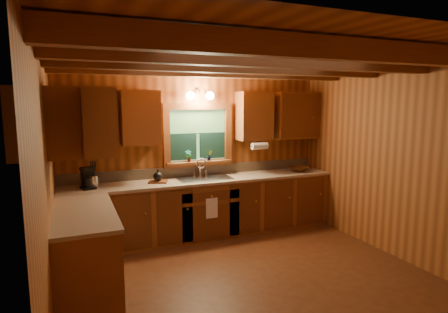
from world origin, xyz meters
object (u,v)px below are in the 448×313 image
at_px(cutting_board, 158,182).
at_px(wicker_basket, 298,169).
at_px(sink, 204,181).
at_px(coffee_maker, 88,178).

bearing_deg(cutting_board, wicker_basket, 19.58).
bearing_deg(sink, wicker_basket, -1.76).
height_order(cutting_board, wicker_basket, wicker_basket).
bearing_deg(coffee_maker, cutting_board, -15.11).
distance_m(cutting_board, wicker_basket, 2.40).
bearing_deg(wicker_basket, cutting_board, 179.05).
height_order(sink, cutting_board, sink).
distance_m(sink, coffee_maker, 1.69).
xyz_separation_m(sink, coffee_maker, (-1.68, -0.02, 0.19)).
relative_size(cutting_board, wicker_basket, 0.81).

